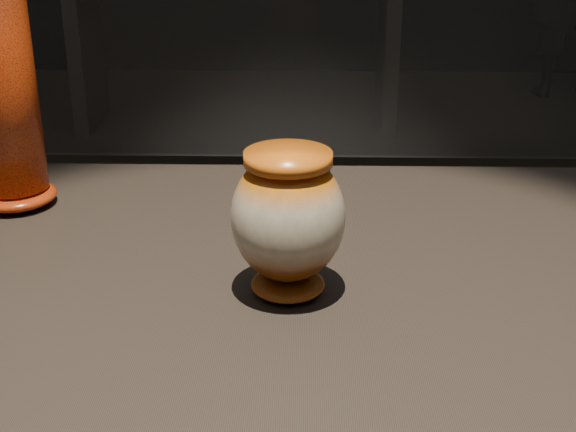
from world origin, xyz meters
name	(u,v)px	position (x,y,z in m)	size (l,w,h in m)	color
main_vase	(288,219)	(0.13, -0.05, 1.00)	(0.14, 0.14, 0.17)	#632A08
tall_vase	(1,86)	(-0.28, 0.22, 1.08)	(0.13, 0.13, 0.37)	#D64C0E
back_shelf	(235,14)	(-0.25, 3.61, 0.64)	(2.00, 0.60, 0.90)	black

